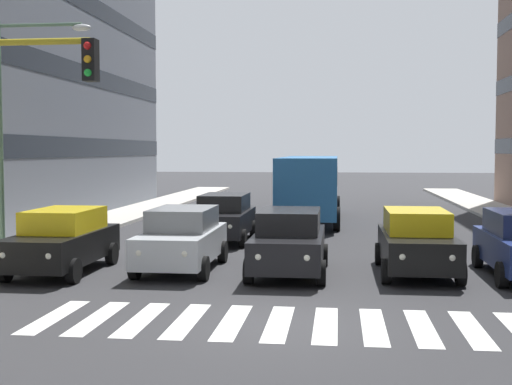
# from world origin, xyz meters

# --- Properties ---
(ground_plane) EXTENTS (180.00, 180.00, 0.00)m
(ground_plane) POSITION_xyz_m (0.00, 0.00, 0.00)
(ground_plane) COLOR #2D2D30
(crosswalk_markings) EXTENTS (9.45, 2.80, 0.01)m
(crosswalk_markings) POSITION_xyz_m (0.00, 0.00, 0.00)
(crosswalk_markings) COLOR silver
(crosswalk_markings) RESTS_ON ground_plane
(car_1) EXTENTS (2.02, 4.44, 1.72)m
(car_1) POSITION_xyz_m (-3.21, -5.67, 0.89)
(car_1) COLOR black
(car_1) RESTS_ON ground_plane
(car_2) EXTENTS (2.02, 4.44, 1.72)m
(car_2) POSITION_xyz_m (0.17, -5.26, 0.89)
(car_2) COLOR black
(car_2) RESTS_ON ground_plane
(car_3) EXTENTS (2.02, 4.44, 1.72)m
(car_3) POSITION_xyz_m (3.16, -5.53, 0.89)
(car_3) COLOR #B2B7BC
(car_3) RESTS_ON ground_plane
(car_4) EXTENTS (2.02, 4.44, 1.72)m
(car_4) POSITION_xyz_m (6.30, -4.79, 0.89)
(car_4) COLOR black
(car_4) RESTS_ON ground_plane
(car_row2_0) EXTENTS (2.02, 4.44, 1.72)m
(car_row2_0) POSITION_xyz_m (2.99, -11.56, 0.89)
(car_row2_0) COLOR black
(car_row2_0) RESTS_ON ground_plane
(bus_behind_traffic) EXTENTS (2.78, 10.50, 3.00)m
(bus_behind_traffic) POSITION_xyz_m (0.17, -18.98, 1.86)
(bus_behind_traffic) COLOR #286BAD
(bus_behind_traffic) RESTS_ON ground_plane
(street_lamp_right) EXTENTS (2.89, 0.28, 6.92)m
(street_lamp_right) POSITION_xyz_m (8.26, -6.18, 4.40)
(street_lamp_right) COLOR #4C6B56
(street_lamp_right) RESTS_ON sidewalk_right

